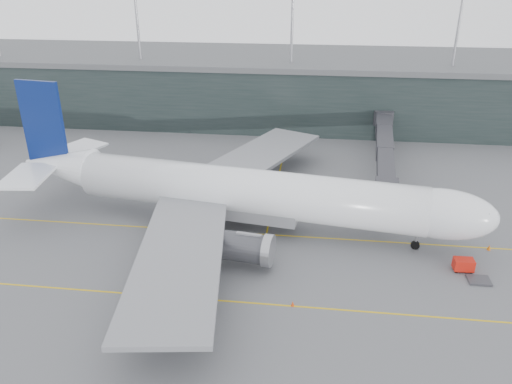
# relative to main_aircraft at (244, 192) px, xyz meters

# --- Properties ---
(ground) EXTENTS (320.00, 320.00, 0.00)m
(ground) POSITION_rel_main_aircraft_xyz_m (-1.49, 1.95, -5.54)
(ground) COLOR #535257
(ground) RESTS_ON ground
(taxiline_a) EXTENTS (160.00, 0.25, 0.02)m
(taxiline_a) POSITION_rel_main_aircraft_xyz_m (-1.49, -2.05, -5.53)
(taxiline_a) COLOR gold
(taxiline_a) RESTS_ON ground
(taxiline_b) EXTENTS (160.00, 0.25, 0.02)m
(taxiline_b) POSITION_rel_main_aircraft_xyz_m (-1.49, -18.05, -5.53)
(taxiline_b) COLOR gold
(taxiline_b) RESTS_ON ground
(taxiline_lead_main) EXTENTS (0.25, 60.00, 0.02)m
(taxiline_lead_main) POSITION_rel_main_aircraft_xyz_m (3.51, 21.95, -5.53)
(taxiline_lead_main) COLOR gold
(taxiline_lead_main) RESTS_ON ground
(terminal) EXTENTS (240.00, 36.00, 29.00)m
(terminal) POSITION_rel_main_aircraft_xyz_m (-1.49, 59.94, 2.08)
(terminal) COLOR #1D2826
(terminal) RESTS_ON ground
(main_aircraft) EXTENTS (70.35, 65.50, 19.74)m
(main_aircraft) POSITION_rel_main_aircraft_xyz_m (0.00, 0.00, 0.00)
(main_aircraft) COLOR white
(main_aircraft) RESTS_ON ground
(jet_bridge) EXTENTS (7.72, 44.67, 6.80)m
(jet_bridge) POSITION_rel_main_aircraft_xyz_m (22.13, 27.41, -0.45)
(jet_bridge) COLOR #2E2E33
(jet_bridge) RESTS_ON ground
(gse_cart) EXTENTS (2.48, 1.62, 1.66)m
(gse_cart) POSITION_rel_main_aircraft_xyz_m (29.11, -8.20, -4.62)
(gse_cart) COLOR red
(gse_cart) RESTS_ON ground
(baggage_dolly) EXTENTS (2.68, 2.15, 0.27)m
(baggage_dolly) POSITION_rel_main_aircraft_xyz_m (30.51, -10.36, -5.38)
(baggage_dolly) COLOR #353439
(baggage_dolly) RESTS_ON ground
(uld_a) EXTENTS (1.93, 1.57, 1.70)m
(uld_a) POSITION_rel_main_aircraft_xyz_m (-5.64, 11.83, -4.65)
(uld_a) COLOR #3C3D42
(uld_a) RESTS_ON ground
(uld_b) EXTENTS (2.61, 2.29, 2.03)m
(uld_b) POSITION_rel_main_aircraft_xyz_m (-2.40, 13.48, -4.47)
(uld_b) COLOR #3C3D42
(uld_b) RESTS_ON ground
(uld_c) EXTENTS (2.37, 2.14, 1.78)m
(uld_c) POSITION_rel_main_aircraft_xyz_m (-0.81, 11.75, -4.61)
(uld_c) COLOR #3C3D42
(uld_c) RESTS_ON ground
(cone_nose) EXTENTS (0.50, 0.50, 0.80)m
(cone_nose) POSITION_rel_main_aircraft_xyz_m (33.90, -2.57, -5.14)
(cone_nose) COLOR orange
(cone_nose) RESTS_ON ground
(cone_wing_stbd) EXTENTS (0.40, 0.40, 0.64)m
(cone_wing_stbd) POSITION_rel_main_aircraft_xyz_m (8.18, -18.01, -5.22)
(cone_wing_stbd) COLOR #D9410C
(cone_wing_stbd) RESTS_ON ground
(cone_wing_port) EXTENTS (0.42, 0.42, 0.66)m
(cone_wing_port) POSITION_rel_main_aircraft_xyz_m (6.74, 14.05, -5.21)
(cone_wing_port) COLOR #F15F0D
(cone_wing_port) RESTS_ON ground
(cone_tail) EXTENTS (0.39, 0.39, 0.62)m
(cone_tail) POSITION_rel_main_aircraft_xyz_m (-8.82, -8.16, -5.23)
(cone_tail) COLOR #FB5E0D
(cone_tail) RESTS_ON ground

